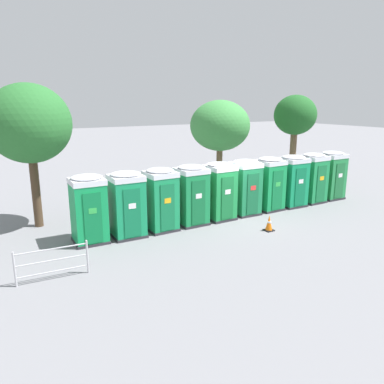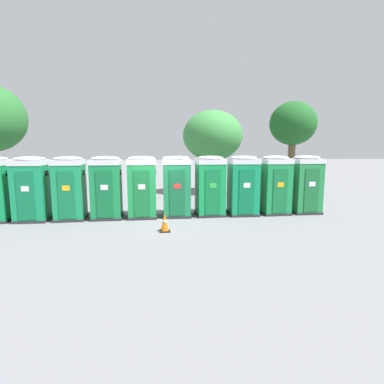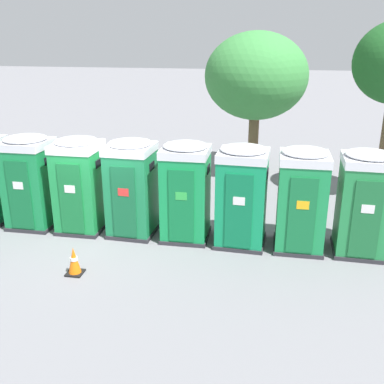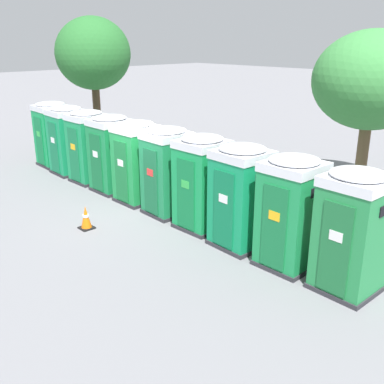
{
  "view_description": "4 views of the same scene",
  "coord_description": "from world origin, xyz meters",
  "px_view_note": "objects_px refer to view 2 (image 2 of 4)",
  "views": [
    {
      "loc": [
        -9.91,
        -12.94,
        5.1
      ],
      "look_at": [
        -2.11,
        0.1,
        1.39
      ],
      "focal_mm": 35.0,
      "sensor_mm": 36.0,
      "label": 1
    },
    {
      "loc": [
        -0.38,
        -12.33,
        2.86
      ],
      "look_at": [
        1.37,
        0.05,
        1.02
      ],
      "focal_mm": 28.0,
      "sensor_mm": 36.0,
      "label": 2
    },
    {
      "loc": [
        4.23,
        -10.45,
        5.03
      ],
      "look_at": [
        2.31,
        0.03,
        1.27
      ],
      "focal_mm": 42.0,
      "sensor_mm": 36.0,
      "label": 3
    },
    {
      "loc": [
        10.14,
        -7.85,
        4.86
      ],
      "look_at": [
        1.8,
        0.04,
        0.92
      ],
      "focal_mm": 42.0,
      "sensor_mm": 36.0,
      "label": 4
    }
  ],
  "objects_px": {
    "portapotty_1": "(32,189)",
    "portapotty_7": "(243,185)",
    "street_tree_2": "(213,136)",
    "portapotty_3": "(106,187)",
    "portapotty_8": "(275,185)",
    "street_tree_1": "(293,125)",
    "portapotty_2": "(70,188)",
    "portapotty_9": "(305,184)",
    "portapotty_5": "(177,186)",
    "portapotty_6": "(210,185)",
    "portapotty_4": "(142,187)",
    "traffic_cone": "(165,223)"
  },
  "relations": [
    {
      "from": "portapotty_5",
      "to": "portapotty_6",
      "type": "relative_size",
      "value": 1.0
    },
    {
      "from": "portapotty_1",
      "to": "street_tree_1",
      "type": "bearing_deg",
      "value": 17.36
    },
    {
      "from": "portapotty_1",
      "to": "traffic_cone",
      "type": "xyz_separation_m",
      "value": [
        5.09,
        -2.35,
        -0.97
      ]
    },
    {
      "from": "portapotty_5",
      "to": "street_tree_1",
      "type": "distance_m",
      "value": 8.57
    },
    {
      "from": "street_tree_2",
      "to": "portapotty_9",
      "type": "bearing_deg",
      "value": -64.77
    },
    {
      "from": "portapotty_5",
      "to": "street_tree_2",
      "type": "relative_size",
      "value": 0.49
    },
    {
      "from": "portapotty_6",
      "to": "street_tree_1",
      "type": "height_order",
      "value": "street_tree_1"
    },
    {
      "from": "portapotty_1",
      "to": "street_tree_2",
      "type": "relative_size",
      "value": 0.49
    },
    {
      "from": "portapotty_1",
      "to": "traffic_cone",
      "type": "bearing_deg",
      "value": -24.78
    },
    {
      "from": "portapotty_1",
      "to": "portapotty_9",
      "type": "xyz_separation_m",
      "value": [
        11.43,
        -0.11,
        0.0
      ]
    },
    {
      "from": "portapotty_3",
      "to": "portapotty_8",
      "type": "distance_m",
      "value": 7.15
    },
    {
      "from": "portapotty_2",
      "to": "traffic_cone",
      "type": "distance_m",
      "value": 4.46
    },
    {
      "from": "portapotty_3",
      "to": "portapotty_9",
      "type": "xyz_separation_m",
      "value": [
        8.57,
        -0.11,
        0.0
      ]
    },
    {
      "from": "traffic_cone",
      "to": "portapotty_4",
      "type": "bearing_deg",
      "value": 109.07
    },
    {
      "from": "traffic_cone",
      "to": "portapotty_7",
      "type": "bearing_deg",
      "value": 32.71
    },
    {
      "from": "portapotty_4",
      "to": "portapotty_8",
      "type": "xyz_separation_m",
      "value": [
        5.72,
        -0.1,
        -0.0
      ]
    },
    {
      "from": "street_tree_2",
      "to": "traffic_cone",
      "type": "distance_m",
      "value": 9.67
    },
    {
      "from": "portapotty_2",
      "to": "street_tree_1",
      "type": "distance_m",
      "value": 12.33
    },
    {
      "from": "portapotty_2",
      "to": "portapotty_8",
      "type": "bearing_deg",
      "value": -0.8
    },
    {
      "from": "portapotty_3",
      "to": "portapotty_2",
      "type": "bearing_deg",
      "value": -179.92
    },
    {
      "from": "street_tree_2",
      "to": "portapotty_3",
      "type": "bearing_deg",
      "value": -133.05
    },
    {
      "from": "portapotty_7",
      "to": "traffic_cone",
      "type": "height_order",
      "value": "portapotty_7"
    },
    {
      "from": "portapotty_2",
      "to": "portapotty_8",
      "type": "relative_size",
      "value": 1.0
    },
    {
      "from": "portapotty_9",
      "to": "street_tree_1",
      "type": "distance_m",
      "value": 5.17
    },
    {
      "from": "portapotty_6",
      "to": "portapotty_1",
      "type": "bearing_deg",
      "value": 179.79
    },
    {
      "from": "portapotty_8",
      "to": "street_tree_2",
      "type": "xyz_separation_m",
      "value": [
        -1.48,
        6.19,
        2.31
      ]
    },
    {
      "from": "portapotty_8",
      "to": "portapotty_9",
      "type": "xyz_separation_m",
      "value": [
        1.43,
        0.01,
        -0.0
      ]
    },
    {
      "from": "portapotty_8",
      "to": "street_tree_1",
      "type": "height_order",
      "value": "street_tree_1"
    },
    {
      "from": "portapotty_2",
      "to": "street_tree_1",
      "type": "height_order",
      "value": "street_tree_1"
    },
    {
      "from": "portapotty_8",
      "to": "street_tree_1",
      "type": "xyz_separation_m",
      "value": [
        2.73,
        4.1,
        2.88
      ]
    },
    {
      "from": "portapotty_1",
      "to": "portapotty_7",
      "type": "height_order",
      "value": "same"
    },
    {
      "from": "portapotty_9",
      "to": "street_tree_2",
      "type": "xyz_separation_m",
      "value": [
        -2.91,
        6.18,
        2.31
      ]
    },
    {
      "from": "street_tree_1",
      "to": "traffic_cone",
      "type": "relative_size",
      "value": 8.54
    },
    {
      "from": "portapotty_6",
      "to": "portapotty_7",
      "type": "bearing_deg",
      "value": -3.59
    },
    {
      "from": "portapotty_4",
      "to": "portapotty_8",
      "type": "bearing_deg",
      "value": -0.97
    },
    {
      "from": "portapotty_8",
      "to": "portapotty_1",
      "type": "bearing_deg",
      "value": 179.32
    },
    {
      "from": "portapotty_4",
      "to": "portapotty_1",
      "type": "bearing_deg",
      "value": 179.7
    },
    {
      "from": "portapotty_9",
      "to": "portapotty_5",
      "type": "bearing_deg",
      "value": 179.02
    },
    {
      "from": "portapotty_9",
      "to": "traffic_cone",
      "type": "bearing_deg",
      "value": -160.5
    },
    {
      "from": "portapotty_9",
      "to": "street_tree_1",
      "type": "relative_size",
      "value": 0.46
    },
    {
      "from": "portapotty_2",
      "to": "portapotty_9",
      "type": "height_order",
      "value": "same"
    },
    {
      "from": "portapotty_1",
      "to": "portapotty_2",
      "type": "relative_size",
      "value": 1.0
    },
    {
      "from": "portapotty_3",
      "to": "portapotty_4",
      "type": "distance_m",
      "value": 1.43
    },
    {
      "from": "portapotty_6",
      "to": "traffic_cone",
      "type": "height_order",
      "value": "portapotty_6"
    },
    {
      "from": "portapotty_2",
      "to": "portapotty_3",
      "type": "xyz_separation_m",
      "value": [
        1.43,
        0.0,
        -0.0
      ]
    },
    {
      "from": "portapotty_3",
      "to": "portapotty_5",
      "type": "xyz_separation_m",
      "value": [
        2.86,
        -0.01,
        0.0
      ]
    },
    {
      "from": "portapotty_1",
      "to": "portapotty_9",
      "type": "bearing_deg",
      "value": -0.53
    },
    {
      "from": "portapotty_7",
      "to": "portapotty_2",
      "type": "bearing_deg",
      "value": 179.06
    },
    {
      "from": "portapotty_2",
      "to": "portapotty_7",
      "type": "relative_size",
      "value": 1.0
    },
    {
      "from": "portapotty_1",
      "to": "portapotty_5",
      "type": "height_order",
      "value": "same"
    }
  ]
}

